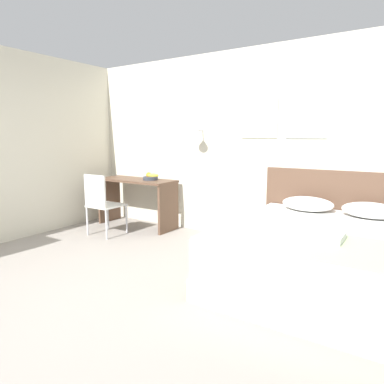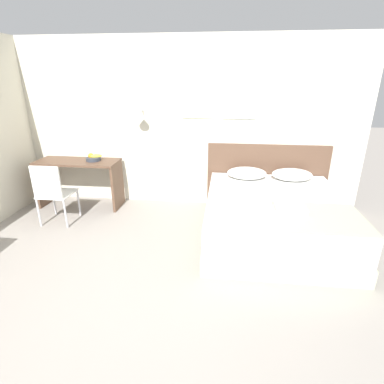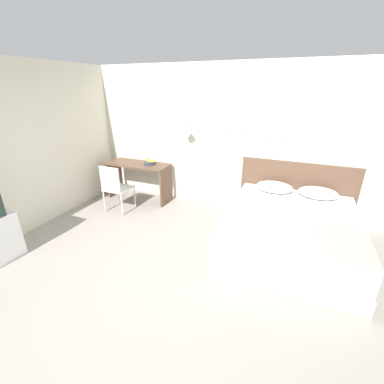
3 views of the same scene
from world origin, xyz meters
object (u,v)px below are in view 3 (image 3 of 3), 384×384
object	(u,v)px
pillow_right	(318,193)
fruit_bowl	(150,162)
folded_towel_near_foot	(299,226)
desk	(139,174)
desk_chair	(115,186)
pillow_left	(274,187)
throw_blanket	(290,233)
headboard	(295,191)
bed	(289,232)

from	to	relation	value
pillow_right	fruit_bowl	size ratio (longest dim) A/B	2.34
folded_towel_near_foot	desk	xyz separation A→B (m)	(-3.16, 1.18, -0.08)
folded_towel_near_foot	desk_chair	xyz separation A→B (m)	(-3.21, 0.47, -0.10)
pillow_left	pillow_right	bearing A→B (deg)	0.00
pillow_left	throw_blanket	world-z (taller)	pillow_left
headboard	desk	bearing A→B (deg)	-174.13
headboard	pillow_right	distance (m)	0.47
bed	throw_blanket	xyz separation A→B (m)	(-0.00, -0.59, 0.30)
throw_blanket	desk	distance (m)	3.34
headboard	throw_blanket	size ratio (longest dim) A/B	1.10
desk_chair	fruit_bowl	bearing A→B (deg)	66.80
bed	pillow_left	xyz separation A→B (m)	(-0.34, 0.76, 0.38)
headboard	pillow_left	bearing A→B (deg)	-139.45
headboard	pillow_left	distance (m)	0.47
bed	throw_blanket	distance (m)	0.66
desk	desk_chair	xyz separation A→B (m)	(-0.06, -0.71, -0.02)
pillow_right	fruit_bowl	world-z (taller)	fruit_bowl
fruit_bowl	pillow_left	bearing A→B (deg)	-0.35
headboard	desk	distance (m)	3.08
throw_blanket	fruit_bowl	size ratio (longest dim) A/B	6.80
throw_blanket	headboard	bearing A→B (deg)	90.00
headboard	pillow_left	xyz separation A→B (m)	(-0.34, -0.29, 0.14)
desk	bed	bearing A→B (deg)	-13.46
pillow_left	desk_chair	xyz separation A→B (m)	(-2.78, -0.74, -0.13)
desk	fruit_bowl	world-z (taller)	fruit_bowl
pillow_right	fruit_bowl	bearing A→B (deg)	179.72
pillow_left	throw_blanket	xyz separation A→B (m)	(0.34, -1.35, -0.07)
pillow_right	desk_chair	size ratio (longest dim) A/B	0.65
folded_towel_near_foot	fruit_bowl	world-z (taller)	fruit_bowl
desk_chair	desk	bearing A→B (deg)	85.42
folded_towel_near_foot	desk	bearing A→B (deg)	159.47
throw_blanket	desk	size ratio (longest dim) A/B	1.32
headboard	folded_towel_near_foot	size ratio (longest dim) A/B	5.58
folded_towel_near_foot	pillow_right	bearing A→B (deg)	78.38
folded_towel_near_foot	fruit_bowl	size ratio (longest dim) A/B	1.34
desk_chair	pillow_left	bearing A→B (deg)	14.88
throw_blanket	folded_towel_near_foot	world-z (taller)	folded_towel_near_foot
pillow_right	fruit_bowl	distance (m)	3.14
bed	pillow_left	bearing A→B (deg)	114.17
bed	pillow_right	xyz separation A→B (m)	(0.34, 0.76, 0.38)
throw_blanket	pillow_right	bearing A→B (deg)	75.85
folded_towel_near_foot	desk_chair	world-z (taller)	desk_chair
headboard	desk_chair	world-z (taller)	headboard
bed	headboard	xyz separation A→B (m)	(-0.00, 1.05, 0.24)
bed	fruit_bowl	world-z (taller)	fruit_bowl
desk	fruit_bowl	xyz separation A→B (m)	(0.27, 0.04, 0.27)
bed	headboard	bearing A→B (deg)	90.00
pillow_right	throw_blanket	xyz separation A→B (m)	(-0.34, -1.35, -0.07)
bed	desk_chair	bearing A→B (deg)	179.66
bed	folded_towel_near_foot	bearing A→B (deg)	-78.39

